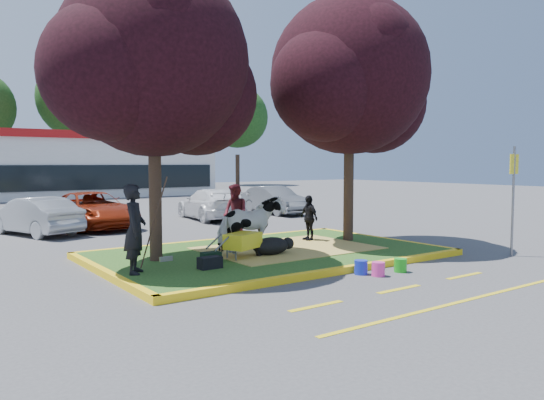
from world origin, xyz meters
TOP-DOWN VIEW (x-y plane):
  - ground at (0.00, 0.00)m, footprint 90.00×90.00m
  - median_island at (0.00, 0.00)m, footprint 8.00×5.00m
  - curb_near at (0.00, -2.58)m, footprint 8.30×0.16m
  - curb_far at (0.00, 2.58)m, footprint 8.30×0.16m
  - curb_left at (-4.08, 0.00)m, footprint 0.16×5.30m
  - curb_right at (4.08, 0.00)m, footprint 0.16×5.30m
  - straw_bedding at (0.60, 0.00)m, footprint 4.20×3.00m
  - tree_purple_left at (-2.78, 0.38)m, footprint 5.06×4.20m
  - tree_purple_right at (2.92, 0.18)m, footprint 5.30×4.40m
  - fire_lane_stripe_a at (-2.00, -4.20)m, footprint 1.10×0.12m
  - fire_lane_stripe_b at (0.00, -4.20)m, footprint 1.10×0.12m
  - fire_lane_stripe_c at (2.00, -4.20)m, footprint 1.10×0.12m
  - fire_lane_long at (0.00, -5.40)m, footprint 6.00×0.10m
  - retail_building at (2.00, 27.98)m, footprint 20.40×8.40m
  - treeline at (1.23, 37.61)m, footprint 46.58×7.80m
  - cow at (-0.57, -0.05)m, footprint 1.63×0.74m
  - calf at (-0.29, -0.52)m, footprint 1.09×0.82m
  - handler at (-3.70, -0.70)m, footprint 0.68×0.77m
  - visitor_a at (0.11, 1.75)m, footprint 0.66×0.82m
  - visitor_b at (1.92, 0.76)m, footprint 0.37×0.77m
  - wheelbarrow at (-1.10, -0.55)m, footprint 1.54×0.82m
  - gear_bag_dark at (-2.27, -1.13)m, footprint 0.49×0.27m
  - gear_bag_green at (-1.90, -0.50)m, footprint 0.43×0.28m
  - sign_post at (5.01, -3.46)m, footprint 0.38×0.06m
  - bucket_green at (1.22, -3.17)m, footprint 0.28×0.28m
  - bucket_pink at (0.53, -3.18)m, footprint 0.36×0.36m
  - bucket_blue at (0.37, -2.84)m, footprint 0.30×0.30m
  - car_silver at (-3.88, 7.68)m, footprint 2.48×3.95m
  - car_red at (-1.78, 8.47)m, footprint 2.44×4.78m
  - car_white at (3.08, 8.53)m, footprint 2.38×4.59m
  - car_grey at (6.62, 8.95)m, footprint 1.38×3.84m

SIDE VIEW (x-z plane):
  - ground at x=0.00m, z-range 0.00..0.00m
  - fire_lane_stripe_a at x=-2.00m, z-range 0.00..0.01m
  - fire_lane_stripe_b at x=0.00m, z-range 0.00..0.01m
  - fire_lane_stripe_c at x=2.00m, z-range 0.00..0.01m
  - fire_lane_long at x=0.00m, z-range 0.00..0.01m
  - median_island at x=0.00m, z-range 0.00..0.15m
  - curb_near at x=0.00m, z-range 0.00..0.15m
  - curb_far at x=0.00m, z-range 0.00..0.15m
  - curb_left at x=-4.08m, z-range 0.00..0.15m
  - curb_right at x=4.08m, z-range 0.00..0.15m
  - bucket_green at x=1.22m, z-range 0.00..0.29m
  - bucket_pink at x=0.53m, z-range 0.00..0.29m
  - bucket_blue at x=0.37m, z-range 0.00..0.30m
  - straw_bedding at x=0.60m, z-range 0.15..0.16m
  - gear_bag_green at x=-1.90m, z-range 0.15..0.37m
  - gear_bag_dark at x=-2.27m, z-range 0.15..0.39m
  - calf at x=-0.29m, z-range 0.15..0.57m
  - wheelbarrow at x=-1.10m, z-range 0.26..0.85m
  - car_silver at x=-3.88m, z-range 0.00..1.23m
  - car_grey at x=6.62m, z-range 0.00..1.26m
  - car_white at x=3.08m, z-range 0.00..1.27m
  - car_red at x=-1.78m, z-range 0.00..1.29m
  - visitor_b at x=1.92m, z-range 0.15..1.43m
  - cow at x=-0.57m, z-range 0.15..1.52m
  - visitor_a at x=0.11m, z-range 0.15..1.75m
  - handler at x=-3.70m, z-range 0.15..1.92m
  - sign_post at x=5.01m, z-range 0.34..3.08m
  - retail_building at x=2.00m, z-range 0.05..4.45m
  - tree_purple_left at x=-2.78m, z-range 1.10..7.61m
  - tree_purple_right at x=2.92m, z-range 1.15..7.97m
  - treeline at x=1.23m, z-range 0.42..15.05m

